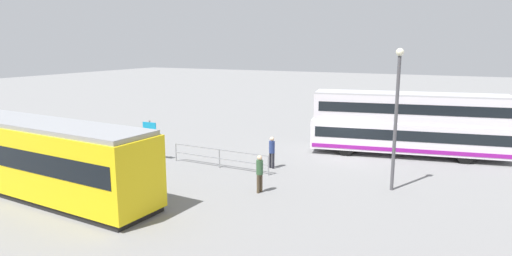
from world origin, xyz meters
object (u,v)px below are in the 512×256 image
pedestrian_crossing (260,171)px  info_sign (150,133)px  tram_yellow (31,155)px  street_lamp (396,109)px  double_decker_bus (408,124)px  pedestrian_near_railing (272,150)px

pedestrian_crossing → info_sign: bearing=-15.6°
tram_yellow → pedestrian_crossing: (-9.56, -4.56, -0.75)m
pedestrian_crossing → street_lamp: size_ratio=0.27×
street_lamp → double_decker_bus: bearing=-88.2°
street_lamp → tram_yellow: bearing=26.8°
double_decker_bus → info_sign: size_ratio=4.92×
tram_yellow → pedestrian_crossing: size_ratio=7.92×
tram_yellow → info_sign: size_ratio=5.87×
tram_yellow → pedestrian_near_railing: bearing=-134.8°
pedestrian_near_railing → info_sign: info_sign is taller
double_decker_bus → pedestrian_near_railing: size_ratio=6.65×
info_sign → pedestrian_crossing: bearing=164.4°
pedestrian_near_railing → pedestrian_crossing: bearing=105.8°
double_decker_bus → pedestrian_crossing: size_ratio=6.64×
tram_yellow → pedestrian_crossing: tram_yellow is taller
pedestrian_near_railing → pedestrian_crossing: 4.10m
double_decker_bus → tram_yellow: 20.92m
pedestrian_crossing → street_lamp: 6.92m
double_decker_bus → street_lamp: street_lamp is taller
tram_yellow → info_sign: 7.00m
double_decker_bus → tram_yellow: bearing=44.8°
double_decker_bus → street_lamp: size_ratio=1.79×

